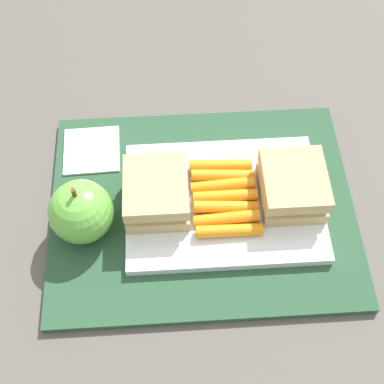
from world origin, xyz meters
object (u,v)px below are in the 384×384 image
object	(u,v)px
sandwich_half_left	(293,186)
apple	(81,212)
sandwich_half_right	(156,193)
paper_napkin	(92,150)
food_tray	(224,202)
carrot_sticks_bundle	(225,196)

from	to	relation	value
sandwich_half_left	apple	world-z (taller)	apple
sandwich_half_left	apple	size ratio (longest dim) A/B	0.96
sandwich_half_right	paper_napkin	bearing A→B (deg)	-46.92
apple	paper_napkin	distance (m)	0.11
paper_napkin	sandwich_half_left	bearing A→B (deg)	159.77
apple	paper_napkin	bearing A→B (deg)	-90.89
sandwich_half_right	apple	xyz separation A→B (m)	(0.08, 0.02, 0.00)
food_tray	apple	xyz separation A→B (m)	(0.16, 0.02, 0.03)
sandwich_half_left	carrot_sticks_bundle	distance (m)	0.08
paper_napkin	carrot_sticks_bundle	bearing A→B (deg)	151.22
sandwich_half_right	apple	world-z (taller)	apple
food_tray	sandwich_half_left	bearing A→B (deg)	180.00
sandwich_half_left	paper_napkin	xyz separation A→B (m)	(0.24, -0.09, -0.03)
apple	sandwich_half_left	bearing A→B (deg)	-175.09
sandwich_half_right	carrot_sticks_bundle	bearing A→B (deg)	179.68
food_tray	sandwich_half_right	distance (m)	0.08
sandwich_half_left	sandwich_half_right	bearing A→B (deg)	0.00
sandwich_half_left	carrot_sticks_bundle	world-z (taller)	sandwich_half_left
food_tray	carrot_sticks_bundle	xyz separation A→B (m)	(-0.00, 0.00, 0.01)
food_tray	apple	world-z (taller)	apple
food_tray	paper_napkin	xyz separation A→B (m)	(0.16, -0.09, -0.00)
sandwich_half_left	carrot_sticks_bundle	bearing A→B (deg)	0.33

